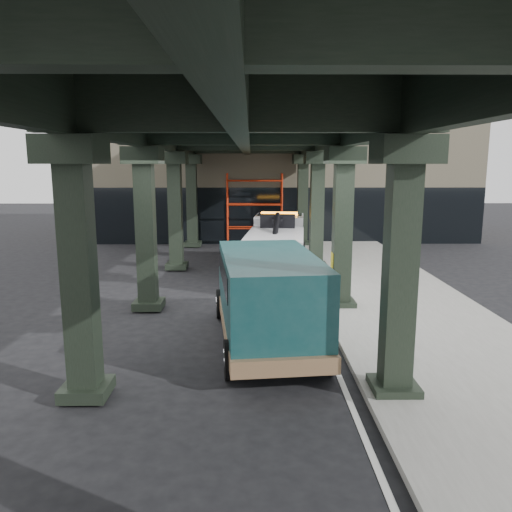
{
  "coord_description": "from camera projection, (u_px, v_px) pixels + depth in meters",
  "views": [
    {
      "loc": [
        -0.19,
        -13.11,
        4.5
      ],
      "look_at": [
        -0.04,
        2.03,
        1.7
      ],
      "focal_mm": 35.0,
      "sensor_mm": 36.0,
      "label": 1
    }
  ],
  "objects": [
    {
      "name": "tow_truck",
      "position": [
        277.0,
        243.0,
        20.84
      ],
      "size": [
        2.91,
        7.84,
        2.52
      ],
      "rotation": [
        0.0,
        0.0,
        -0.11
      ],
      "color": "black",
      "rests_on": "ground"
    },
    {
      "name": "scaffolding",
      "position": [
        255.0,
        208.0,
        27.72
      ],
      "size": [
        3.08,
        0.88,
        4.0
      ],
      "color": "red",
      "rests_on": "ground"
    },
    {
      "name": "sidewalk",
      "position": [
        400.0,
        307.0,
        15.71
      ],
      "size": [
        5.0,
        40.0,
        0.15
      ],
      "primitive_type": "cube",
      "color": "gray",
      "rests_on": "ground"
    },
    {
      "name": "lane_stripe",
      "position": [
        311.0,
        309.0,
        15.69
      ],
      "size": [
        0.12,
        38.0,
        0.01
      ],
      "primitive_type": "cube",
      "color": "silver",
      "rests_on": "ground"
    },
    {
      "name": "towed_van",
      "position": [
        267.0,
        296.0,
        12.32
      ],
      "size": [
        2.87,
        6.07,
        2.38
      ],
      "rotation": [
        0.0,
        0.0,
        0.11
      ],
      "color": "#113D3F",
      "rests_on": "ground"
    },
    {
      "name": "ground",
      "position": [
        258.0,
        330.0,
        13.71
      ],
      "size": [
        90.0,
        90.0,
        0.0
      ],
      "primitive_type": "plane",
      "color": "black",
      "rests_on": "ground"
    },
    {
      "name": "building",
      "position": [
        284.0,
        172.0,
        32.67
      ],
      "size": [
        22.0,
        10.0,
        8.0
      ],
      "primitive_type": "cube",
      "color": "#C6B793",
      "rests_on": "ground"
    },
    {
      "name": "viaduct",
      "position": [
        244.0,
        131.0,
        14.68
      ],
      "size": [
        7.4,
        32.0,
        6.4
      ],
      "color": "black",
      "rests_on": "ground"
    }
  ]
}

